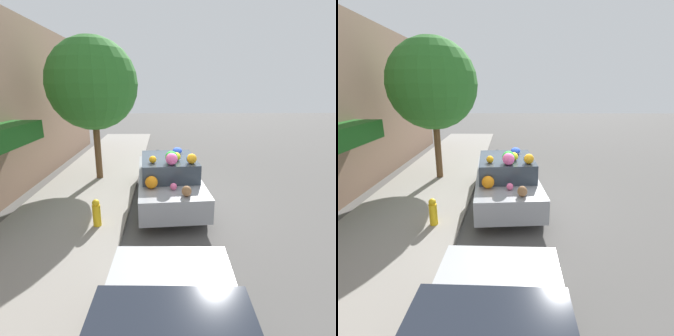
# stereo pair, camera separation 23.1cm
# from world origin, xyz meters

# --- Properties ---
(ground_plane) EXTENTS (60.00, 60.00, 0.00)m
(ground_plane) POSITION_xyz_m (0.00, 0.00, 0.00)
(ground_plane) COLOR #565451
(sidewalk_curb) EXTENTS (24.00, 3.20, 0.10)m
(sidewalk_curb) POSITION_xyz_m (0.00, 2.70, 0.05)
(sidewalk_curb) COLOR gray
(sidewalk_curb) RESTS_ON ground
(street_tree) EXTENTS (3.15, 3.15, 4.99)m
(street_tree) POSITION_xyz_m (2.02, 2.57, 3.51)
(street_tree) COLOR brown
(street_tree) RESTS_ON sidewalk_curb
(fire_hydrant) EXTENTS (0.20, 0.20, 0.70)m
(fire_hydrant) POSITION_xyz_m (-1.67, 1.78, 0.45)
(fire_hydrant) COLOR gold
(fire_hydrant) RESTS_ON sidewalk_curb
(art_car) EXTENTS (4.38, 2.08, 1.79)m
(art_car) POSITION_xyz_m (-0.06, -0.02, 0.77)
(art_car) COLOR gray
(art_car) RESTS_ON ground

